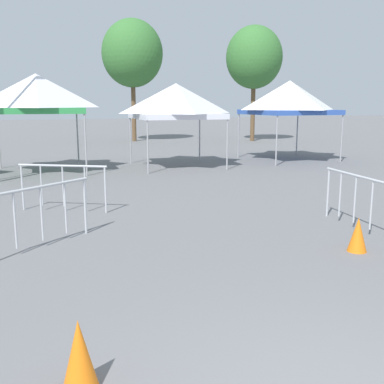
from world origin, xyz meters
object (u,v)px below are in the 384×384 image
canopy_tent_right_of_center (37,94)px  crowd_barrier_mid_lot (41,204)px  canopy_tent_behind_right (289,98)px  canopy_tent_far_left (176,101)px  traffic_cone_near_barrier (79,355)px  crowd_barrier_by_lift (63,179)px  traffic_cone_lot_center (358,235)px  tree_behind_tents_left (254,58)px  tree_behind_tents_center (132,54)px  crowd_barrier_near_person (355,191)px

canopy_tent_right_of_center → crowd_barrier_mid_lot: bearing=-95.2°
canopy_tent_behind_right → crowd_barrier_mid_lot: bearing=-141.8°
canopy_tent_far_left → traffic_cone_near_barrier: canopy_tent_far_left is taller
crowd_barrier_by_lift → traffic_cone_lot_center: size_ratio=3.12×
canopy_tent_far_left → tree_behind_tents_left: tree_behind_tents_left is taller
canopy_tent_far_left → canopy_tent_behind_right: canopy_tent_behind_right is taller
tree_behind_tents_left → crowd_barrier_mid_lot: size_ratio=4.07×
canopy_tent_behind_right → traffic_cone_near_barrier: 17.35m
canopy_tent_right_of_center → crowd_barrier_mid_lot: 9.41m
tree_behind_tents_center → traffic_cone_near_barrier: bearing=-107.3°
crowd_barrier_mid_lot → crowd_barrier_near_person: size_ratio=0.85×
canopy_tent_far_left → tree_behind_tents_center: bearing=81.3°
tree_behind_tents_left → crowd_barrier_by_lift: size_ratio=4.01×
canopy_tent_behind_right → traffic_cone_lot_center: 12.95m
canopy_tent_right_of_center → traffic_cone_near_barrier: size_ratio=5.33×
tree_behind_tents_left → tree_behind_tents_center: bearing=158.2°
canopy_tent_far_left → tree_behind_tents_center: (1.88, 12.26, 2.97)m
canopy_tent_far_left → traffic_cone_near_barrier: (-5.97, -12.92, -2.19)m
canopy_tent_far_left → tree_behind_tents_center: tree_behind_tents_center is taller
crowd_barrier_by_lift → traffic_cone_near_barrier: (-0.83, -6.88, -0.43)m
canopy_tent_far_left → traffic_cone_lot_center: (-1.06, -10.95, -2.22)m
crowd_barrier_near_person → traffic_cone_lot_center: crowd_barrier_near_person is taller
canopy_tent_right_of_center → crowd_barrier_by_lift: 6.87m
canopy_tent_right_of_center → canopy_tent_far_left: size_ratio=1.02×
tree_behind_tents_left → crowd_barrier_mid_lot: 23.79m
canopy_tent_far_left → canopy_tent_behind_right: size_ratio=1.00×
canopy_tent_far_left → canopy_tent_behind_right: bearing=1.2°
traffic_cone_lot_center → crowd_barrier_near_person: bearing=49.8°
canopy_tent_behind_right → crowd_barrier_mid_lot: 14.25m
crowd_barrier_mid_lot → traffic_cone_lot_center: bearing=-26.0°
canopy_tent_right_of_center → traffic_cone_near_barrier: (-0.96, -13.46, -2.44)m
canopy_tent_far_left → canopy_tent_right_of_center: bearing=173.9°
canopy_tent_right_of_center → canopy_tent_far_left: bearing=-6.1°
canopy_tent_right_of_center → crowd_barrier_by_lift: size_ratio=1.91×
canopy_tent_right_of_center → traffic_cone_lot_center: (3.95, -11.48, -2.47)m
canopy_tent_right_of_center → tree_behind_tents_left: 16.78m
canopy_tent_behind_right → tree_behind_tents_center: tree_behind_tents_center is taller
canopy_tent_right_of_center → canopy_tent_behind_right: canopy_tent_right_of_center is taller
crowd_barrier_mid_lot → crowd_barrier_by_lift: same height
crowd_barrier_mid_lot → crowd_barrier_near_person: bearing=-11.6°
canopy_tent_behind_right → traffic_cone_near_barrier: bearing=-130.7°
canopy_tent_behind_right → crowd_barrier_mid_lot: (-11.10, -8.73, -1.91)m
crowd_barrier_near_person → crowd_barrier_mid_lot: bearing=168.4°
tree_behind_tents_left → traffic_cone_near_barrier: (-14.97, -22.34, -4.93)m
tree_behind_tents_center → traffic_cone_lot_center: tree_behind_tents_center is taller
canopy_tent_right_of_center → tree_behind_tents_left: (14.02, 8.88, 2.50)m
crowd_barrier_near_person → traffic_cone_near_barrier: (-5.88, -3.13, -0.43)m
crowd_barrier_mid_lot → crowd_barrier_by_lift: 2.67m
crowd_barrier_near_person → canopy_tent_far_left: bearing=89.5°
canopy_tent_behind_right → crowd_barrier_by_lift: size_ratio=1.88×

